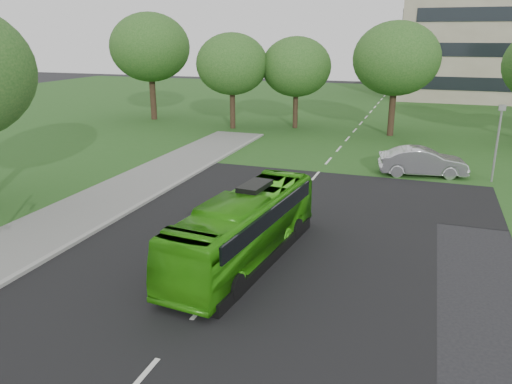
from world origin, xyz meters
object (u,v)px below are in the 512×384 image
tree_park_b (296,67)px  bus (245,228)px  sedan (423,162)px  camera_pole (499,133)px  tree_park_f (150,47)px  tree_park_c (396,59)px  tree_park_a (232,64)px

tree_park_b → bus: 28.84m
bus → sedan: size_ratio=1.80×
tree_park_b → camera_pole: 20.62m
bus → tree_park_b: bearing=106.9°
tree_park_b → tree_park_f: bearing=180.0°
tree_park_c → bus: bearing=-96.7°
tree_park_c → bus: 27.73m
tree_park_c → sedan: size_ratio=1.81×
tree_park_a → sedan: (16.85, -11.13, -4.88)m
tree_park_a → tree_park_f: size_ratio=0.82×
tree_park_a → camera_pole: bearing=-28.6°
camera_pole → tree_park_f: bearing=134.5°
tree_park_a → tree_park_b: tree_park_a is taller
tree_park_b → camera_pole: bearing=-41.0°
tree_park_b → tree_park_c: 8.71m
tree_park_f → tree_park_c: bearing=-2.3°
tree_park_a → camera_pole: (20.77, -11.32, -2.84)m
tree_park_b → camera_pole: size_ratio=1.81×
tree_park_b → bus: tree_park_b is taller
tree_park_b → tree_park_f: size_ratio=0.79×
tree_park_b → tree_park_f: tree_park_f is taller
tree_park_a → tree_park_b: (5.34, 2.11, -0.25)m
tree_park_b → tree_park_f: 14.86m
bus → sedan: (6.05, 14.77, -0.44)m
tree_park_c → tree_park_f: tree_park_f is taller
tree_park_a → tree_park_f: (-9.44, 2.12, 1.30)m
tree_park_a → camera_pole: 23.82m
tree_park_a → tree_park_f: tree_park_f is taller
bus → sedan: bearing=73.6°
tree_park_a → tree_park_c: (13.95, 1.18, 0.62)m
tree_park_a → sedan: 20.77m
tree_park_a → tree_park_c: size_ratio=0.90×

